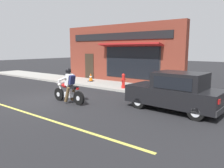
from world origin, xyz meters
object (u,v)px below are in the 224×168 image
object	(u,v)px
motorcycle_with_rider	(69,88)
car_hatchback	(175,92)
fire_hydrant	(123,81)
traffic_cone	(91,77)
trash_bin	(169,82)

from	to	relation	value
motorcycle_with_rider	car_hatchback	world-z (taller)	motorcycle_with_rider
motorcycle_with_rider	fire_hydrant	xyz separation A→B (m)	(4.05, -0.27, -0.11)
fire_hydrant	traffic_cone	distance (m)	3.61
motorcycle_with_rider	fire_hydrant	distance (m)	4.06
fire_hydrant	traffic_cone	world-z (taller)	fire_hydrant
car_hatchback	fire_hydrant	distance (m)	4.71
motorcycle_with_rider	trash_bin	xyz separation A→B (m)	(5.11, -2.72, -0.04)
motorcycle_with_rider	trash_bin	distance (m)	5.78
car_hatchback	fire_hydrant	xyz separation A→B (m)	(2.28, 4.12, -0.19)
trash_bin	fire_hydrant	xyz separation A→B (m)	(-1.06, 2.45, -0.06)
traffic_cone	motorcycle_with_rider	bearing A→B (deg)	-146.77
motorcycle_with_rider	traffic_cone	distance (m)	5.90
traffic_cone	fire_hydrant	bearing A→B (deg)	-104.14
fire_hydrant	car_hatchback	bearing A→B (deg)	-119.00
fire_hydrant	traffic_cone	xyz separation A→B (m)	(0.88, 3.50, -0.14)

